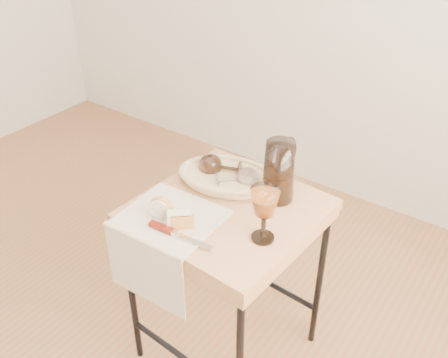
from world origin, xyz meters
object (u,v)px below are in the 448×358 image
Objects in this scene: pitcher at (279,171)px; apple_half at (162,206)px; goblet_lying_b at (234,179)px; wine_goblet at (264,215)px; table_knife at (177,234)px; goblet_lying_a at (223,167)px; bread_basket at (227,178)px; side_table at (227,284)px; tea_towel at (170,217)px.

pitcher is 0.39m from apple_half.
wine_goblet is (0.21, -0.16, 0.04)m from goblet_lying_b.
wine_goblet is 0.83× the size of table_knife.
goblet_lying_a reaches higher than apple_half.
wine_goblet reaches higher than table_knife.
apple_half is at bearing -121.17° from bread_basket.
pitcher reaches higher than side_table.
wine_goblet is (0.28, -0.19, 0.04)m from goblet_lying_a.
bread_basket reaches higher than tea_towel.
tea_towel is at bearing 138.43° from table_knife.
pitcher is at bearing 53.73° from side_table.
bread_basket is 0.20m from pitcher.
apple_half is 0.34× the size of table_knife.
wine_goblet is 0.27m from table_knife.
goblet_lying_a is 0.28m from apple_half.
goblet_lying_a is at bearing 65.99° from apple_half.
tea_towel is 1.39× the size of table_knife.
table_knife is at bearing -134.63° from goblet_lying_b.
pitcher reaches higher than goblet_lying_a.
table_knife is (-0.14, -0.35, -0.09)m from pitcher.
bread_basket is 0.27m from apple_half.
pitcher reaches higher than wine_goblet.
side_table is at bearing 158.88° from wine_goblet.
goblet_lying_a reaches higher than bread_basket.
apple_half is (-0.11, -0.25, -0.01)m from goblet_lying_b.
tea_towel is 0.05m from apple_half.
table_knife is (0.05, -0.32, -0.01)m from bread_basket.
goblet_lying_b reaches higher than table_knife.
apple_half reaches higher than tea_towel.
pitcher reaches higher than bread_basket.
apple_half is at bearing -131.03° from side_table.
side_table is 0.49m from pitcher.
wine_goblet is at bearing 29.88° from table_knife.
wine_goblet is (0.26, -0.17, 0.07)m from bread_basket.
table_knife is at bearing -103.80° from pitcher.
goblet_lying_a is 0.08m from goblet_lying_b.
side_table is 5.74× the size of goblet_lying_b.
wine_goblet is (0.29, 0.09, 0.09)m from tea_towel.
bread_basket is (-0.08, 0.11, 0.37)m from side_table.
goblet_lying_b is 0.27m from wine_goblet.
side_table is at bearing 111.38° from goblet_lying_a.
tea_towel is 2.49× the size of goblet_lying_b.
side_table is at bearing -71.65° from bread_basket.
pitcher is 0.39m from table_knife.
wine_goblet is at bearing -63.24° from pitcher.
goblet_lying_a is 0.34m from table_knife.
side_table is 0.43m from goblet_lying_a.
goblet_lying_a is at bearing 131.46° from side_table.
wine_goblet reaches higher than apple_half.
side_table is 0.40m from bread_basket.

